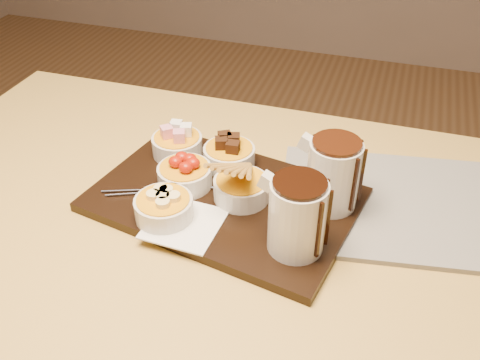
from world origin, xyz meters
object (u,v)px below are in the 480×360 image
(serving_board, at_px, (224,200))
(newspaper, at_px, (388,203))
(dining_table, at_px, (193,244))
(pitcher_dark_chocolate, at_px, (297,217))
(pitcher_milk_chocolate, at_px, (333,175))
(bowl_strawberries, at_px, (185,176))

(serving_board, xyz_separation_m, newspaper, (0.28, 0.08, -0.00))
(dining_table, relative_size, pitcher_dark_chocolate, 9.73)
(serving_board, relative_size, pitcher_milk_chocolate, 3.73)
(bowl_strawberries, xyz_separation_m, pitcher_dark_chocolate, (0.23, -0.10, 0.04))
(bowl_strawberries, bearing_deg, pitcher_milk_chocolate, 5.67)
(dining_table, distance_m, pitcher_milk_chocolate, 0.31)
(pitcher_dark_chocolate, bearing_deg, dining_table, 172.60)
(bowl_strawberries, bearing_deg, newspaper, 11.55)
(dining_table, xyz_separation_m, serving_board, (0.06, 0.02, 0.11))
(bowl_strawberries, height_order, pitcher_dark_chocolate, pitcher_dark_chocolate)
(serving_board, bearing_deg, newspaper, 27.25)
(serving_board, height_order, pitcher_dark_chocolate, pitcher_dark_chocolate)
(dining_table, bearing_deg, bowl_strawberries, 123.17)
(bowl_strawberries, xyz_separation_m, pitcher_milk_chocolate, (0.26, 0.03, 0.04))
(bowl_strawberries, xyz_separation_m, newspaper, (0.36, 0.07, -0.03))
(dining_table, xyz_separation_m, newspaper, (0.34, 0.11, 0.10))
(dining_table, bearing_deg, serving_board, 19.29)
(bowl_strawberries, relative_size, pitcher_dark_chocolate, 0.81)
(serving_board, xyz_separation_m, pitcher_milk_chocolate, (0.18, 0.04, 0.07))
(bowl_strawberries, height_order, pitcher_milk_chocolate, pitcher_milk_chocolate)
(serving_board, distance_m, bowl_strawberries, 0.08)
(pitcher_dark_chocolate, distance_m, newspaper, 0.23)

